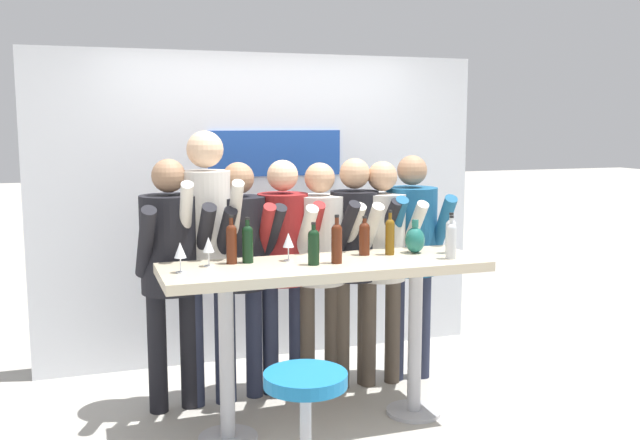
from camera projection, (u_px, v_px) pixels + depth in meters
name	position (u px, v px, depth m)	size (l,w,h in m)	color
ground_plane	(325.00, 426.00, 4.51)	(40.00, 40.00, 0.00)	#B2ADA3
back_wall	(264.00, 207.00, 5.74)	(3.60, 0.12, 2.44)	silver
tasting_table	(325.00, 290.00, 4.39)	(2.00, 0.64, 1.06)	beige
bar_stool	(306.00, 414.00, 3.61)	(0.45, 0.45, 0.66)	#B2B2B7
person_far_left	(171.00, 258.00, 4.63)	(0.49, 0.58, 1.68)	black
person_left	(207.00, 235.00, 4.69)	(0.40, 0.55, 1.85)	#23283D
person_center_left	(240.00, 255.00, 4.81)	(0.48, 0.58, 1.64)	#23283D
person_center	(284.00, 251.00, 4.94)	(0.42, 0.52, 1.65)	#23283D
person_center_right	(320.00, 252.00, 4.99)	(0.45, 0.54, 1.63)	#473D33
person_right	(355.00, 247.00, 5.06)	(0.45, 0.55, 1.66)	#473D33
person_far_right	(382.00, 248.00, 5.10)	(0.42, 0.52, 1.63)	#473D33
person_rightmost	(411.00, 243.00, 5.21)	(0.49, 0.58, 1.67)	#23283D
wine_bottle_0	(364.00, 237.00, 4.59)	(0.07, 0.07, 0.25)	#4C1E0F
wine_bottle_1	(248.00, 242.00, 4.34)	(0.07, 0.07, 0.28)	black
wine_bottle_2	(231.00, 242.00, 4.31)	(0.07, 0.07, 0.30)	#4C1E0F
wine_bottle_3	(451.00, 234.00, 4.65)	(0.07, 0.07, 0.27)	#B7BCC1
wine_bottle_4	(314.00, 245.00, 4.27)	(0.07, 0.07, 0.26)	black
wine_bottle_5	(451.00, 239.00, 4.47)	(0.06, 0.06, 0.27)	#B7BCC1
wine_bottle_6	(337.00, 241.00, 4.32)	(0.07, 0.07, 0.30)	#4C1E0F
wine_bottle_7	(390.00, 235.00, 4.60)	(0.06, 0.06, 0.29)	brown
wine_glass_0	(180.00, 251.00, 4.05)	(0.07, 0.07, 0.18)	silver
wine_glass_1	(209.00, 246.00, 4.23)	(0.07, 0.07, 0.18)	silver
wine_glass_2	(288.00, 241.00, 4.39)	(0.07, 0.07, 0.18)	silver
decorative_vase	(415.00, 240.00, 4.67)	(0.13, 0.13, 0.22)	#1E665B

